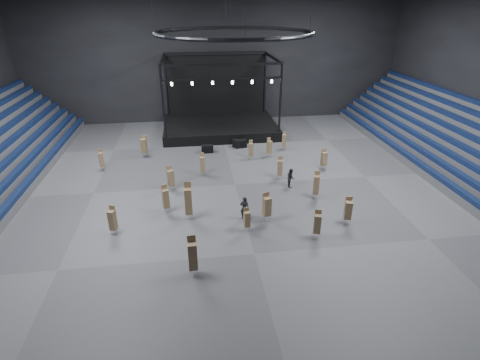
{
  "coord_description": "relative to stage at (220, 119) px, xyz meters",
  "views": [
    {
      "loc": [
        -3.68,
        -30.49,
        15.25
      ],
      "look_at": [
        0.19,
        -2.0,
        1.4
      ],
      "focal_mm": 28.0,
      "sensor_mm": 36.0,
      "label": 1
    }
  ],
  "objects": [
    {
      "name": "bleachers_right",
      "position": [
        22.94,
        -16.24,
        0.28
      ],
      "size": [
        7.2,
        40.0,
        6.4
      ],
      "color": "#525254",
      "rests_on": "floor"
    },
    {
      "name": "wall_back",
      "position": [
        -0.0,
        4.76,
        7.55
      ],
      "size": [
        50.0,
        0.2,
        18.0
      ],
      "primitive_type": "cube",
      "color": "black",
      "rests_on": "ground"
    },
    {
      "name": "chair_stack_8",
      "position": [
        7.56,
        -23.9,
        -0.27
      ],
      "size": [
        0.62,
        0.62,
        2.19
      ],
      "rotation": [
        0.0,
        0.0,
        -0.24
      ],
      "color": "silver",
      "rests_on": "floor"
    },
    {
      "name": "chair_stack_14",
      "position": [
        -4.05,
        -28.22,
        -0.04
      ],
      "size": [
        0.56,
        0.56,
        2.72
      ],
      "rotation": [
        0.0,
        0.0,
        0.05
      ],
      "color": "silver",
      "rests_on": "floor"
    },
    {
      "name": "chair_stack_2",
      "position": [
        4.48,
        -9.99,
        -0.34
      ],
      "size": [
        0.57,
        0.57,
        2.12
      ],
      "rotation": [
        0.0,
        0.0,
        0.38
      ],
      "color": "silver",
      "rests_on": "floor"
    },
    {
      "name": "chair_stack_12",
      "position": [
        -4.22,
        -21.63,
        0.11
      ],
      "size": [
        0.56,
        0.56,
        3.09
      ],
      "rotation": [
        0.0,
        0.0,
        -0.04
      ],
      "color": "silver",
      "rests_on": "floor"
    },
    {
      "name": "chair_stack_17",
      "position": [
        -2.83,
        -13.86,
        -0.27
      ],
      "size": [
        0.46,
        0.46,
        2.3
      ],
      "rotation": [
        0.0,
        0.0,
        0.08
      ],
      "color": "silver",
      "rests_on": "floor"
    },
    {
      "name": "crew_member",
      "position": [
        4.94,
        -17.22,
        -0.6
      ],
      "size": [
        0.73,
        0.89,
        1.71
      ],
      "primitive_type": "imported",
      "rotation": [
        0.0,
        0.0,
        1.47
      ],
      "color": "black",
      "rests_on": "floor"
    },
    {
      "name": "chair_stack_5",
      "position": [
        -0.07,
        -23.85,
        -0.48
      ],
      "size": [
        0.48,
        0.48,
        1.82
      ],
      "rotation": [
        0.0,
        0.0,
        0.18
      ],
      "color": "silver",
      "rests_on": "floor"
    },
    {
      "name": "wall_front",
      "position": [
        -0.0,
        -37.24,
        7.55
      ],
      "size": [
        50.0,
        0.2,
        18.0
      ],
      "primitive_type": "cube",
      "color": "black",
      "rests_on": "ground"
    },
    {
      "name": "truss_ring",
      "position": [
        -0.0,
        -16.24,
        11.55
      ],
      "size": [
        12.3,
        12.3,
        5.15
      ],
      "color": "black",
      "rests_on": "ceiling"
    },
    {
      "name": "chair_stack_11",
      "position": [
        4.7,
        -25.38,
        -0.31
      ],
      "size": [
        0.58,
        0.58,
        2.16
      ],
      "rotation": [
        0.0,
        0.0,
        -0.26
      ],
      "color": "silver",
      "rests_on": "floor"
    },
    {
      "name": "stage",
      "position": [
        0.0,
        0.0,
        0.0
      ],
      "size": [
        14.0,
        10.0,
        9.2
      ],
      "color": "black",
      "rests_on": "floor"
    },
    {
      "name": "chair_stack_0",
      "position": [
        -5.73,
        -16.54,
        -0.24
      ],
      "size": [
        0.66,
        0.66,
        2.28
      ],
      "rotation": [
        0.0,
        0.0,
        0.42
      ],
      "color": "silver",
      "rests_on": "floor"
    },
    {
      "name": "flight_case_mid",
      "position": [
        1.59,
        -6.62,
        -1.02
      ],
      "size": [
        1.45,
        1.09,
        0.87
      ],
      "primitive_type": "cube",
      "rotation": [
        0.0,
        0.0,
        -0.39
      ],
      "color": "black",
      "rests_on": "floor"
    },
    {
      "name": "chair_stack_7",
      "position": [
        6.47,
        -19.69,
        -0.18
      ],
      "size": [
        0.58,
        0.58,
        2.46
      ],
      "rotation": [
        0.0,
        0.0,
        -0.27
      ],
      "color": "silver",
      "rests_on": "floor"
    },
    {
      "name": "flight_case_right",
      "position": [
        1.8,
        -6.8,
        -1.01
      ],
      "size": [
        1.46,
        0.97,
        0.89
      ],
      "primitive_type": "cube",
      "rotation": [
        0.0,
        0.0,
        0.25
      ],
      "color": "black",
      "rests_on": "floor"
    },
    {
      "name": "man_center",
      "position": [
        -0.0,
        -22.18,
        -0.51
      ],
      "size": [
        0.73,
        0.52,
        1.87
      ],
      "primitive_type": "imported",
      "rotation": [
        0.0,
        0.0,
        3.04
      ],
      "color": "black",
      "rests_on": "floor"
    },
    {
      "name": "chair_stack_1",
      "position": [
        -8.8,
        -8.22,
        -0.17
      ],
      "size": [
        0.71,
        0.71,
        2.4
      ],
      "rotation": [
        0.0,
        0.0,
        -0.42
      ],
      "color": "silver",
      "rests_on": "floor"
    },
    {
      "name": "chair_stack_15",
      "position": [
        6.52,
        -8.23,
        -0.34
      ],
      "size": [
        0.53,
        0.53,
        2.14
      ],
      "rotation": [
        0.0,
        0.0,
        -0.34
      ],
      "color": "silver",
      "rests_on": "floor"
    },
    {
      "name": "chair_stack_9",
      "position": [
        -6.0,
        -20.33,
        -0.24
      ],
      "size": [
        0.59,
        0.59,
        2.33
      ],
      "rotation": [
        0.0,
        0.0,
        0.34
      ],
      "color": "silver",
      "rests_on": "floor"
    },
    {
      "name": "chair_stack_6",
      "position": [
        2.42,
        -10.45,
        -0.35
      ],
      "size": [
        0.44,
        0.44,
        2.12
      ],
      "rotation": [
        0.0,
        0.0,
        0.09
      ],
      "color": "silver",
      "rests_on": "floor"
    },
    {
      "name": "flight_case_left",
      "position": [
        -2.05,
        -7.88,
        -1.02
      ],
      "size": [
        1.31,
        0.7,
        0.85
      ],
      "primitive_type": "cube",
      "rotation": [
        0.0,
        0.0,
        0.05
      ],
      "color": "black",
      "rests_on": "floor"
    },
    {
      "name": "chair_stack_4",
      "position": [
        1.64,
        -22.65,
        -0.21
      ],
      "size": [
        0.66,
        0.66,
        2.3
      ],
      "rotation": [
        0.0,
        0.0,
        0.25
      ],
      "color": "silver",
      "rests_on": "floor"
    },
    {
      "name": "floor",
      "position": [
        -0.0,
        -16.24,
        -1.45
      ],
      "size": [
        50.0,
        50.0,
        0.0
      ],
      "primitive_type": "plane",
      "color": "#4D4D50",
      "rests_on": "ground"
    },
    {
      "name": "chair_stack_10",
      "position": [
        -9.62,
        -23.01,
        -0.27
      ],
      "size": [
        0.58,
        0.58,
        2.26
      ],
      "rotation": [
        0.0,
        0.0,
        -0.36
      ],
      "color": "silver",
      "rests_on": "floor"
    },
    {
      "name": "chair_stack_3",
      "position": [
        4.33,
        -15.51,
        -0.29
      ],
      "size": [
        0.56,
        0.56,
        2.2
      ],
      "rotation": [
        0.0,
        0.0,
        -0.22
      ],
      "color": "silver",
      "rests_on": "floor"
    },
    {
      "name": "chair_stack_13",
      "position": [
        9.15,
        -13.95,
        -0.31
      ],
      "size": [
        0.57,
        0.57,
        2.12
      ],
      "rotation": [
        0.0,
        0.0,
        0.15
      ],
      "color": "silver",
      "rests_on": "floor"
    },
    {
      "name": "chair_stack_16",
      "position": [
        -12.64,
        -11.18,
        -0.33
      ],
      "size": [
        0.54,
        0.54,
        2.17
      ],
      "rotation": [
        0.0,
        0.0,
        0.36
      ],
      "color": "silver",
      "rests_on": "floor"
    }
  ]
}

